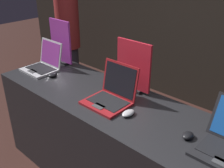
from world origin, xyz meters
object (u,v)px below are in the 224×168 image
at_px(mouse_middle, 128,113).
at_px(mouse_back, 188,135).
at_px(mouse_front, 53,75).
at_px(laptop_front, 44,63).
at_px(laptop_middle, 112,94).
at_px(promo_stand_middle, 133,68).
at_px(person_bystander, 69,42).
at_px(promo_stand_front, 61,43).

distance_m(mouse_middle, mouse_back, 0.46).
distance_m(mouse_front, mouse_middle, 0.97).
bearing_deg(laptop_front, laptop_middle, -1.50).
distance_m(promo_stand_middle, person_bystander, 1.76).
height_order(mouse_middle, person_bystander, person_bystander).
relative_size(mouse_front, mouse_middle, 0.78).
xyz_separation_m(mouse_front, person_bystander, (-0.88, 0.91, -0.06)).
distance_m(laptop_middle, mouse_middle, 0.24).
relative_size(promo_stand_middle, person_bystander, 0.26).
relative_size(laptop_front, person_bystander, 0.20).
xyz_separation_m(promo_stand_front, person_bystander, (-0.66, 0.62, -0.27)).
bearing_deg(laptop_front, mouse_back, -1.42).
xyz_separation_m(promo_stand_front, laptop_middle, (0.96, -0.26, -0.16)).
distance_m(laptop_front, mouse_front, 0.23).
xyz_separation_m(mouse_middle, person_bystander, (-1.85, 0.95, -0.06)).
height_order(mouse_front, promo_stand_middle, promo_stand_middle).
bearing_deg(person_bystander, promo_stand_front, -43.26).
bearing_deg(person_bystander, promo_stand_middle, -20.65).
height_order(promo_stand_front, mouse_middle, promo_stand_front).
bearing_deg(mouse_back, promo_stand_front, 170.47).
bearing_deg(promo_stand_middle, promo_stand_front, -179.33).
bearing_deg(laptop_middle, promo_stand_front, 164.88).
height_order(promo_stand_front, person_bystander, person_bystander).
distance_m(promo_stand_front, person_bystander, 0.95).
bearing_deg(mouse_front, promo_stand_front, 127.39).
xyz_separation_m(promo_stand_middle, mouse_back, (0.68, -0.29, -0.19)).
bearing_deg(mouse_middle, laptop_middle, 163.65).
bearing_deg(laptop_middle, mouse_back, -1.30).
relative_size(promo_stand_front, mouse_middle, 4.06).
distance_m(mouse_middle, promo_stand_middle, 0.45).
xyz_separation_m(promo_stand_front, promo_stand_middle, (0.96, 0.01, -0.01)).
bearing_deg(mouse_front, person_bystander, 134.08).
bearing_deg(laptop_front, promo_stand_front, 90.00).
height_order(laptop_front, mouse_back, laptop_front).
relative_size(mouse_front, promo_stand_middle, 0.20).
bearing_deg(mouse_front, laptop_front, 166.41).
relative_size(mouse_front, person_bystander, 0.05).
height_order(laptop_front, mouse_middle, laptop_front).
relative_size(mouse_middle, mouse_back, 1.27).
bearing_deg(laptop_middle, mouse_middle, -16.35).
relative_size(promo_stand_front, person_bystander, 0.28).
distance_m(promo_stand_front, laptop_middle, 1.01).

